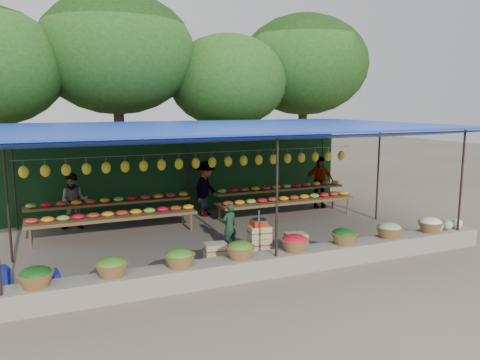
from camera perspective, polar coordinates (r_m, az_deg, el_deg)
name	(u,v)px	position (r m, az deg, el deg)	size (l,w,h in m)	color
ground	(223,237)	(11.90, -2.11, -7.00)	(60.00, 60.00, 0.00)	#635A49
stone_curb	(272,264)	(9.45, 3.98, -10.12)	(10.60, 0.55, 0.40)	gray
stall_canopy	(221,131)	(11.52, -2.32, 5.97)	(10.80, 6.60, 2.82)	black
produce_baskets	(268,246)	(9.29, 3.45, -8.09)	(8.98, 0.58, 0.34)	brown
netting_backdrop	(186,172)	(14.56, -6.60, 0.98)	(10.60, 0.06, 2.50)	#16401A
tree_row	(174,65)	(17.43, -8.03, 13.69)	(16.51, 5.50, 7.12)	#371F14
fruit_table_left	(113,212)	(12.43, -15.22, -3.73)	(4.21, 0.95, 0.93)	#503C20
fruit_table_right	(285,197)	(13.98, 5.50, -2.02)	(4.21, 0.95, 0.93)	#503C20
crate_counter	(258,247)	(10.09, 2.24, -8.17)	(2.38, 0.38, 0.77)	tan
weighing_scale	(259,222)	(9.95, 2.31, -5.19)	(0.32, 0.32, 0.34)	red
vendor_seated	(230,226)	(10.97, -1.28, -5.57)	(0.38, 0.25, 1.05)	#1B3B24
customer_left	(74,201)	(13.25, -19.55, -2.48)	(0.74, 0.57, 1.52)	slate
customer_mid	(206,189)	(14.00, -4.19, -1.08)	(1.06, 0.61, 1.65)	slate
customer_right	(319,182)	(15.35, 9.63, -0.24)	(0.97, 0.41, 1.66)	slate
blue_crate_front	(43,283)	(9.28, -22.91, -11.44)	(0.56, 0.40, 0.34)	navy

